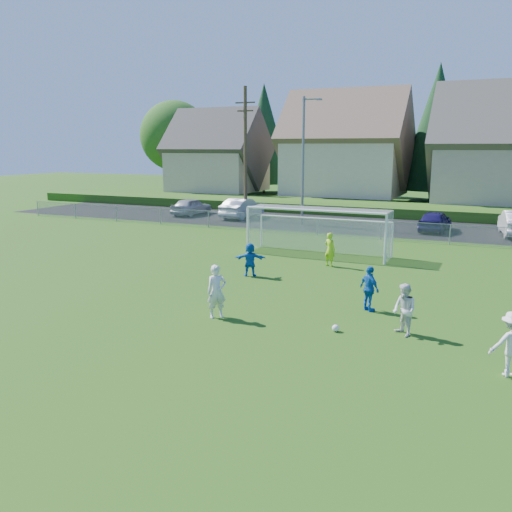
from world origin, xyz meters
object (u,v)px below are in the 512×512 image
object	(u,v)px
player_white_b	(404,310)
goalkeeper	(330,249)
player_white_c	(512,344)
car_e	(435,221)
car_a	(191,206)
player_white_a	(217,292)
soccer_goal	(320,224)
player_blue_b	(250,259)
player_blue_a	(369,289)
car_b	(242,208)
soccer_ball	(336,328)

from	to	relation	value
player_white_b	goalkeeper	xyz separation A→B (m)	(-4.82, 8.35, 0.01)
player_white_b	player_white_c	bearing A→B (deg)	12.71
car_e	car_a	bearing A→B (deg)	2.73
goalkeeper	car_a	bearing A→B (deg)	-19.00
player_white_c	goalkeeper	distance (m)	12.86
player_white_c	car_a	xyz separation A→B (m)	(-23.88, 24.41, -0.12)
player_white_a	goalkeeper	bearing A→B (deg)	38.79
goalkeeper	car_e	world-z (taller)	goalkeeper
player_white_b	car_e	size ratio (longest dim) A/B	0.39
car_e	soccer_goal	size ratio (longest dim) A/B	0.55
player_white_b	player_blue_b	size ratio (longest dim) A/B	1.08
goalkeeper	car_a	size ratio (longest dim) A/B	0.39
player_blue_a	goalkeeper	distance (m)	7.13
player_blue_b	player_white_b	bearing A→B (deg)	124.52
player_blue_b	car_b	bearing A→B (deg)	-84.68
player_white_b	car_a	world-z (taller)	player_white_b
player_white_c	goalkeeper	xyz separation A→B (m)	(-7.74, 10.27, -0.02)
car_b	player_white_c	bearing A→B (deg)	130.16
player_white_b	goalkeeper	world-z (taller)	goalkeeper
soccer_ball	goalkeeper	size ratio (longest dim) A/B	0.14
soccer_goal	car_a	bearing A→B (deg)	141.91
player_white_a	goalkeeper	size ratio (longest dim) A/B	1.10
car_e	player_white_a	bearing A→B (deg)	84.08
player_white_a	soccer_ball	bearing A→B (deg)	-40.46
player_blue_a	soccer_goal	distance (m)	10.05
goalkeeper	player_blue_b	bearing A→B (deg)	74.12
soccer_ball	player_blue_b	world-z (taller)	player_blue_b
car_a	car_e	world-z (taller)	car_a
car_a	soccer_goal	world-z (taller)	soccer_goal
player_white_c	soccer_goal	distance (m)	15.73
player_blue_a	car_e	distance (m)	19.63
car_b	car_e	distance (m)	14.79
goalkeeper	player_white_b	bearing A→B (deg)	142.26
soccer_ball	player_white_b	distance (m)	2.13
goalkeeper	car_b	xyz separation A→B (m)	(-11.48, 14.19, -0.03)
player_white_a	car_a	distance (m)	27.69
player_white_b	player_blue_a	world-z (taller)	player_white_b
soccer_ball	goalkeeper	bearing A→B (deg)	107.94
player_white_a	car_b	world-z (taller)	player_white_a
soccer_goal	player_blue_a	bearing A→B (deg)	-62.27
player_white_a	soccer_goal	xyz separation A→B (m)	(-0.21, 11.68, 0.74)
car_a	soccer_ball	bearing A→B (deg)	134.27
player_white_a	player_blue_b	xyz separation A→B (m)	(-1.48, 5.79, -0.15)
player_blue_a	car_a	distance (m)	28.24
player_white_b	player_blue_a	bearing A→B (deg)	172.76
soccer_ball	goalkeeper	xyz separation A→B (m)	(-2.87, 8.87, 0.70)
goalkeeper	car_a	xyz separation A→B (m)	(-16.14, 14.15, -0.10)
soccer_ball	car_e	xyz separation A→B (m)	(0.41, 22.18, 0.59)
player_white_a	player_blue_a	world-z (taller)	player_white_a
player_white_a	player_white_b	size ratio (longest dim) A/B	1.12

